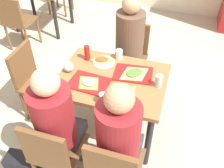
{
  "coord_description": "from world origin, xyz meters",
  "views": [
    {
      "loc": [
        0.54,
        -1.73,
        2.28
      ],
      "look_at": [
        0.0,
        0.0,
        0.66
      ],
      "focal_mm": 40.43,
      "sensor_mm": 36.0,
      "label": 1
    }
  ],
  "objects": [
    {
      "name": "plastic_cup_a",
      "position": [
        -0.03,
        0.33,
        0.78
      ],
      "size": [
        0.07,
        0.07,
        0.1
      ],
      "primitive_type": "cylinder",
      "color": "white",
      "rests_on": "main_table"
    },
    {
      "name": "pizza_slice_c",
      "position": [
        -0.18,
        0.23,
        0.75
      ],
      "size": [
        0.22,
        0.17,
        0.02
      ],
      "color": "#C68C47",
      "rests_on": "paper_plate_center"
    },
    {
      "name": "soda_can",
      "position": [
        0.43,
        0.02,
        0.8
      ],
      "size": [
        0.07,
        0.07,
        0.12
      ],
      "primitive_type": "cylinder",
      "color": "#B7BCC6",
      "rests_on": "main_table"
    },
    {
      "name": "chair_far_side",
      "position": [
        0.0,
        0.77,
        0.51
      ],
      "size": [
        0.4,
        0.4,
        0.87
      ],
      "color": "brown",
      "rests_on": "ground_plane"
    },
    {
      "name": "paper_plate_center",
      "position": [
        -0.15,
        0.21,
        0.74
      ],
      "size": [
        0.22,
        0.22,
        0.01
      ],
      "primitive_type": "cylinder",
      "color": "white",
      "rests_on": "main_table"
    },
    {
      "name": "pizza_slice_d",
      "position": [
        0.17,
        -0.2,
        0.75
      ],
      "size": [
        0.23,
        0.27,
        0.02
      ],
      "color": "#C68C47",
      "rests_on": "paper_plate_near_edge"
    },
    {
      "name": "condiment_bottle",
      "position": [
        -0.33,
        0.21,
        0.81
      ],
      "size": [
        0.06,
        0.06,
        0.16
      ],
      "primitive_type": "cylinder",
      "color": "red",
      "rests_on": "main_table"
    },
    {
      "name": "chair_near_left",
      "position": [
        -0.26,
        -0.77,
        0.51
      ],
      "size": [
        0.4,
        0.4,
        0.87
      ],
      "color": "brown",
      "rests_on": "ground_plane"
    },
    {
      "name": "ground_plane",
      "position": [
        0.0,
        0.0,
        -0.01
      ],
      "size": [
        10.0,
        10.0,
        0.02
      ],
      "primitive_type": "cube",
      "color": "#B7A893"
    },
    {
      "name": "chair_left_end",
      "position": [
        -0.89,
        0.0,
        0.51
      ],
      "size": [
        0.4,
        0.4,
        0.87
      ],
      "color": "brown",
      "rests_on": "ground_plane"
    },
    {
      "name": "pizza_slice_b",
      "position": [
        0.19,
        0.11,
        0.76
      ],
      "size": [
        0.29,
        0.3,
        0.02
      ],
      "color": "#DBAD60",
      "rests_on": "tray_red_far"
    },
    {
      "name": "person_far_side",
      "position": [
        -0.0,
        0.63,
        0.76
      ],
      "size": [
        0.32,
        0.42,
        1.28
      ],
      "color": "#383842",
      "rests_on": "ground_plane"
    },
    {
      "name": "paper_plate_near_edge",
      "position": [
        0.15,
        -0.21,
        0.74
      ],
      "size": [
        0.22,
        0.22,
        0.01
      ],
      "primitive_type": "cylinder",
      "color": "white",
      "rests_on": "main_table"
    },
    {
      "name": "background_chair_near",
      "position": [
        -1.83,
        1.1,
        0.51
      ],
      "size": [
        0.4,
        0.4,
        0.87
      ],
      "color": "brown",
      "rests_on": "ground_plane"
    },
    {
      "name": "person_in_brown_jacket",
      "position": [
        0.26,
        -0.63,
        0.76
      ],
      "size": [
        0.32,
        0.42,
        1.28
      ],
      "color": "#383842",
      "rests_on": "ground_plane"
    },
    {
      "name": "main_table",
      "position": [
        0.0,
        0.0,
        0.63
      ],
      "size": [
        1.02,
        0.77,
        0.73
      ],
      "color": "olive",
      "rests_on": "ground_plane"
    },
    {
      "name": "handbag",
      "position": [
        -0.61,
        -0.79,
        0.14
      ],
      "size": [
        0.34,
        0.19,
        0.28
      ],
      "primitive_type": "cube",
      "rotation": [
        0.0,
        0.0,
        0.1
      ],
      "color": "black",
      "rests_on": "ground_plane"
    },
    {
      "name": "tray_red_far",
      "position": [
        0.18,
        0.12,
        0.74
      ],
      "size": [
        0.38,
        0.3,
        0.02
      ],
      "primitive_type": "cube",
      "rotation": [
        0.0,
        0.0,
        0.1
      ],
      "color": "red",
      "rests_on": "main_table"
    },
    {
      "name": "pizza_slice_a",
      "position": [
        -0.18,
        -0.15,
        0.76
      ],
      "size": [
        0.25,
        0.24,
        0.02
      ],
      "color": "#C68C47",
      "rests_on": "tray_red_near"
    },
    {
      "name": "tray_red_near",
      "position": [
        -0.18,
        -0.14,
        0.74
      ],
      "size": [
        0.38,
        0.28,
        0.02
      ],
      "primitive_type": "cube",
      "rotation": [
        0.0,
        0.0,
        -0.07
      ],
      "color": "red",
      "rests_on": "main_table"
    },
    {
      "name": "plastic_cup_b",
      "position": [
        0.03,
        -0.33,
        0.78
      ],
      "size": [
        0.07,
        0.07,
        0.1
      ],
      "primitive_type": "cylinder",
      "color": "white",
      "rests_on": "main_table"
    },
    {
      "name": "foil_bundle",
      "position": [
        -0.43,
        -0.02,
        0.78
      ],
      "size": [
        0.1,
        0.1,
        0.1
      ],
      "primitive_type": "sphere",
      "color": "silver",
      "rests_on": "main_table"
    },
    {
      "name": "person_in_red",
      "position": [
        -0.26,
        -0.63,
        0.76
      ],
      "size": [
        0.32,
        0.42,
        1.28
      ],
      "color": "#383842",
      "rests_on": "ground_plane"
    }
  ]
}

